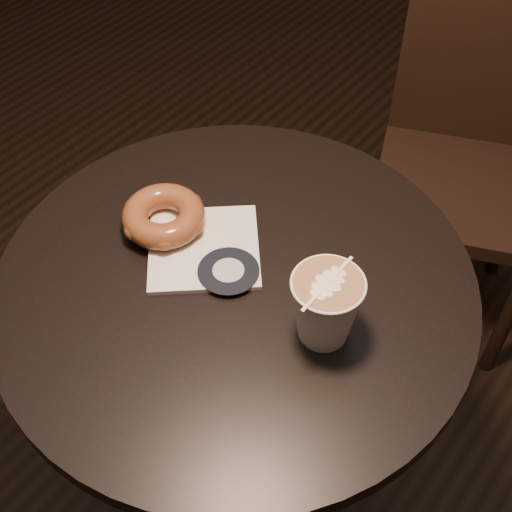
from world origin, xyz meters
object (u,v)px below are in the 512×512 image
object	(u,v)px
cafe_table	(238,355)
pastry_bag	(204,248)
latte_cup	(325,308)
doughnut	(164,216)
chair	(475,126)

from	to	relation	value
cafe_table	pastry_bag	world-z (taller)	pastry_bag
pastry_bag	cafe_table	bearing A→B (deg)	-53.42
cafe_table	latte_cup	distance (m)	0.30
pastry_bag	doughnut	world-z (taller)	doughnut
doughnut	pastry_bag	bearing A→B (deg)	2.97
cafe_table	doughnut	distance (m)	0.27
chair	doughnut	world-z (taller)	chair
cafe_table	pastry_bag	xyz separation A→B (m)	(-0.07, 0.02, 0.20)
chair	latte_cup	bearing A→B (deg)	-105.15
latte_cup	cafe_table	bearing A→B (deg)	-179.12
chair	latte_cup	size ratio (longest dim) A/B	9.02
cafe_table	chair	xyz separation A→B (m)	(0.03, 0.80, -0.01)
doughnut	cafe_table	bearing A→B (deg)	-4.35
chair	doughnut	size ratio (longest dim) A/B	7.69
cafe_table	pastry_bag	distance (m)	0.22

